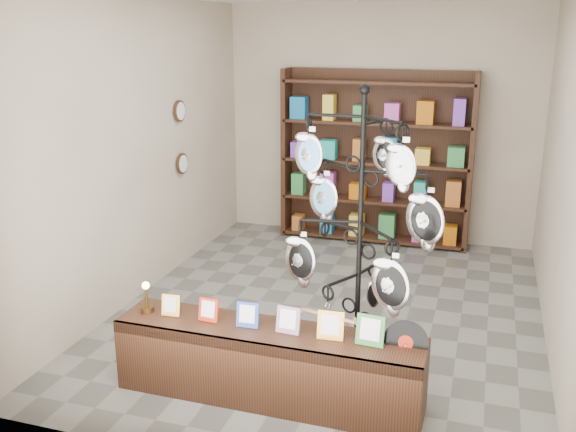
{
  "coord_description": "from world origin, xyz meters",
  "views": [
    {
      "loc": [
        1.36,
        -5.7,
        2.71
      ],
      "look_at": [
        -0.13,
        -1.0,
        1.25
      ],
      "focal_mm": 40.0,
      "sensor_mm": 36.0,
      "label": 1
    }
  ],
  "objects": [
    {
      "name": "ground",
      "position": [
        0.0,
        0.0,
        0.0
      ],
      "size": [
        5.0,
        5.0,
        0.0
      ],
      "primitive_type": "plane",
      "color": "slate",
      "rests_on": "ground"
    },
    {
      "name": "room_envelope",
      "position": [
        0.0,
        0.0,
        1.85
      ],
      "size": [
        5.0,
        5.0,
        5.0
      ],
      "color": "#C0B19B",
      "rests_on": "ground"
    },
    {
      "name": "front_shelf",
      "position": [
        -0.07,
        -1.67,
        0.29
      ],
      "size": [
        2.32,
        0.49,
        0.82
      ],
      "rotation": [
        0.0,
        0.0,
        -0.01
      ],
      "color": "black",
      "rests_on": "ground"
    },
    {
      "name": "back_shelving",
      "position": [
        0.0,
        2.3,
        1.03
      ],
      "size": [
        2.42,
        0.36,
        2.2
      ],
      "color": "black",
      "rests_on": "ground"
    },
    {
      "name": "display_tree",
      "position": [
        0.53,
        -1.34,
        1.35
      ],
      "size": [
        1.26,
        1.25,
        2.34
      ],
      "rotation": [
        0.0,
        0.0,
        -0.34
      ],
      "color": "black",
      "rests_on": "ground"
    },
    {
      "name": "wall_clocks",
      "position": [
        -1.97,
        0.8,
        1.5
      ],
      "size": [
        0.03,
        0.24,
        0.84
      ],
      "color": "black",
      "rests_on": "ground"
    }
  ]
}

